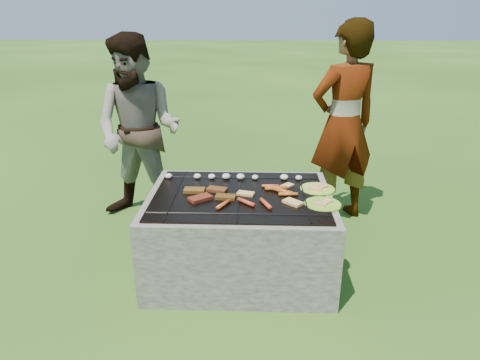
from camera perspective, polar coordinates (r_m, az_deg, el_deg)
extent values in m
plane|color=#204912|center=(3.30, -0.03, -11.72)|extent=(60.00, 60.00, 0.00)
cube|color=#AAA196|center=(3.51, 0.21, -3.95)|extent=(1.30, 0.18, 0.60)
cube|color=gray|center=(2.79, -0.34, -11.14)|extent=(1.30, 0.18, 0.60)
cube|color=gray|center=(3.21, -10.13, -6.85)|extent=(0.18, 0.64, 0.60)
cube|color=#A19A8E|center=(3.18, 10.19, -7.20)|extent=(0.18, 0.64, 0.60)
cube|color=black|center=(3.18, -0.03, -8.09)|extent=(0.94, 0.64, 0.48)
sphere|color=#FF5914|center=(3.07, -0.03, -4.51)|extent=(0.10, 0.10, 0.10)
cube|color=black|center=(3.01, -0.03, -2.01)|extent=(1.20, 0.90, 0.01)
cylinder|color=black|center=(3.06, -8.49, -1.77)|extent=(0.01, 0.88, 0.01)
cylinder|color=black|center=(3.01, -0.03, -1.91)|extent=(0.01, 0.88, 0.01)
cylinder|color=black|center=(3.03, 8.51, -2.01)|extent=(0.01, 0.88, 0.01)
cylinder|color=black|center=(2.72, -0.28, -4.56)|extent=(1.18, 0.01, 0.01)
cylinder|color=black|center=(3.31, 0.17, 0.28)|extent=(1.18, 0.01, 0.01)
ellipsoid|color=white|center=(3.34, -9.48, 0.54)|extent=(0.05, 0.05, 0.04)
ellipsoid|color=silver|center=(3.30, -5.70, 0.50)|extent=(0.06, 0.06, 0.04)
ellipsoid|color=white|center=(3.29, -3.79, 0.47)|extent=(0.05, 0.05, 0.04)
ellipsoid|color=beige|center=(3.28, -1.86, 0.50)|extent=(0.06, 0.06, 0.04)
ellipsoid|color=#ECE2C8|center=(3.28, 0.08, 0.47)|extent=(0.06, 0.06, 0.04)
ellipsoid|color=#EEE1CA|center=(3.28, 2.03, 0.38)|extent=(0.05, 0.05, 0.03)
ellipsoid|color=#F3E9CE|center=(3.28, 5.91, 0.39)|extent=(0.06, 0.06, 0.04)
ellipsoid|color=beige|center=(3.29, 7.84, 0.31)|extent=(0.05, 0.05, 0.04)
cube|color=#9E671C|center=(3.07, -6.11, -1.36)|extent=(0.15, 0.08, 0.02)
cube|color=brown|center=(3.07, -3.09, -1.27)|extent=(0.16, 0.11, 0.02)
cube|color=maroon|center=(2.93, -5.31, -2.42)|extent=(0.18, 0.16, 0.02)
cube|color=brown|center=(2.94, -1.95, -2.27)|extent=(0.14, 0.09, 0.02)
cylinder|color=#F65728|center=(3.13, 4.07, -0.79)|extent=(0.12, 0.03, 0.02)
cylinder|color=#C75720|center=(3.09, 4.84, -1.09)|extent=(0.16, 0.04, 0.03)
cylinder|color=orange|center=(3.04, 5.63, -1.45)|extent=(0.15, 0.11, 0.03)
cylinder|color=orange|center=(3.00, 6.45, -1.88)|extent=(0.13, 0.03, 0.02)
cylinder|color=orange|center=(2.85, 0.84, -2.97)|extent=(0.12, 0.12, 0.03)
cylinder|color=#DB5024|center=(2.84, 3.46, -3.16)|extent=(0.09, 0.15, 0.03)
cylinder|color=#D15922|center=(2.82, -2.23, -3.26)|extent=(0.09, 0.14, 0.03)
cube|color=#F3D67C|center=(3.00, 0.76, -1.82)|extent=(0.13, 0.10, 0.02)
cube|color=#F3D77C|center=(2.88, 7.07, -2.97)|extent=(0.15, 0.14, 0.02)
cube|color=#FAD480|center=(3.16, 6.28, -0.77)|extent=(0.11, 0.12, 0.01)
cylinder|color=#E8FA3B|center=(3.15, 10.27, -1.23)|extent=(0.31, 0.31, 0.02)
cube|color=#F7B27E|center=(3.13, 9.97, -1.13)|extent=(0.11, 0.09, 0.02)
cube|color=tan|center=(3.17, 10.77, -0.86)|extent=(0.12, 0.11, 0.02)
cylinder|color=#C2D031|center=(2.91, 10.95, -3.23)|extent=(0.32, 0.32, 0.02)
cube|color=#E4A675|center=(2.89, 10.63, -3.16)|extent=(0.09, 0.07, 0.01)
cube|color=#D4BC6C|center=(2.93, 11.49, -2.84)|extent=(0.09, 0.09, 0.01)
imported|color=#A6968A|center=(3.89, 13.63, 7.14)|extent=(0.76, 0.64, 1.77)
imported|color=gray|center=(3.90, -13.32, 6.35)|extent=(0.93, 0.80, 1.66)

